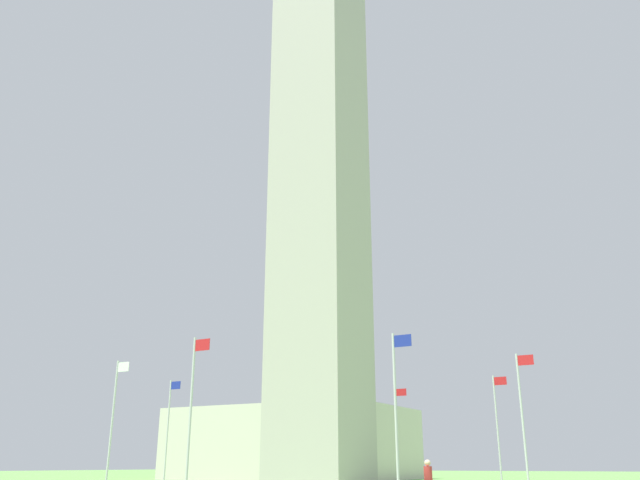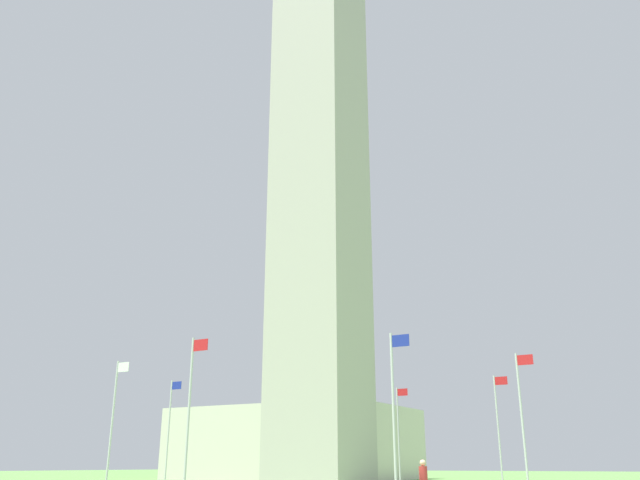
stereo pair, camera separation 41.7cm
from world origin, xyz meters
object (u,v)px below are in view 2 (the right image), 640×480
Objects in this scene: flagpole_sw at (113,418)px; distant_building at (295,444)px; flagpole_e at (399,430)px; flagpole_s at (169,427)px; flagpole_ne at (499,424)px; flagpole_se at (279,431)px; flagpole_n at (522,414)px; flagpole_w at (190,407)px; obelisk_monument at (320,133)px; flagpole_nw at (394,405)px.

flagpole_sw is 34.76m from distant_building.
flagpole_e is 1.00× the size of flagpole_s.
flagpole_ne and flagpole_e have the same top height.
flagpole_e is at bearing 22.50° from flagpole_se.
flagpole_se is (-24.67, 10.22, 0.00)m from flagpole_n.
flagpole_w is at bearing -66.27° from distant_building.
obelisk_monument reaches higher than flagpole_w.
flagpole_se is (-20.43, 0.00, 0.00)m from flagpole_ne.
flagpole_w is at bearing -22.50° from flagpole_sw.
flagpole_se is 15.23m from distant_building.
flagpole_n is 28.90m from flagpole_s.
flagpole_e and flagpole_sw have the same top height.
flagpole_w is at bearing -135.00° from flagpole_n.
flagpole_e is 1.00× the size of flagpole_se.
flagpole_se and flagpole_sw have the same top height.
flagpole_ne is 1.00× the size of flagpole_s.
flagpole_s is at bearing 180.00° from obelisk_monument.
flagpole_se is 1.00× the size of flagpole_w.
flagpole_e and flagpole_nw have the same top height.
flagpole_nw is at bearing -0.00° from flagpole_sw.
flagpole_e is 1.00× the size of flagpole_nw.
flagpole_n is 20.43m from flagpole_e.
flagpole_w is at bearing -90.00° from flagpole_e.
flagpole_e is at bearing 45.00° from flagpole_s.
flagpole_ne is at bearing -26.81° from distant_building.
flagpole_s is at bearing 112.50° from flagpole_sw.
distant_building is (-31.31, 23.90, -0.74)m from flagpole_n.
flagpole_ne is 1.00× the size of flagpole_sw.
flagpole_e is at bearing 89.77° from obelisk_monument.
obelisk_monument is 27.63m from flagpole_ne.
flagpole_nw is at bearing -45.00° from flagpole_se.
flagpole_e is 11.06m from flagpole_se.
flagpole_s is 0.34× the size of distant_building.
flagpole_sw is at bearing -78.98° from distant_building.
flagpole_s is 11.06m from flagpole_sw.
flagpole_nw is (10.27, -10.22, -23.52)m from obelisk_monument.
flagpole_n is at bearing -37.36° from distant_building.
obelisk_monument is 6.73× the size of flagpole_w.
distant_building is at bearing 125.11° from obelisk_monument.
flagpole_e is at bearing 135.00° from flagpole_n.
distant_building is at bearing 101.02° from flagpole_sw.
flagpole_e and flagpole_se have the same top height.
flagpole_s is (-28.90, 0.00, 0.00)m from flagpole_n.
flagpole_ne is 1.00× the size of flagpole_w.
flagpole_nw is (20.43, -0.00, 0.00)m from flagpole_sw.
obelisk_monument is at bearing -54.89° from distant_building.
flagpole_se is 20.43m from flagpole_sw.
flagpole_s is 1.00× the size of flagpole_sw.
flagpole_w is 0.34× the size of distant_building.
flagpole_w is (0.06, -14.45, -23.52)m from obelisk_monument.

